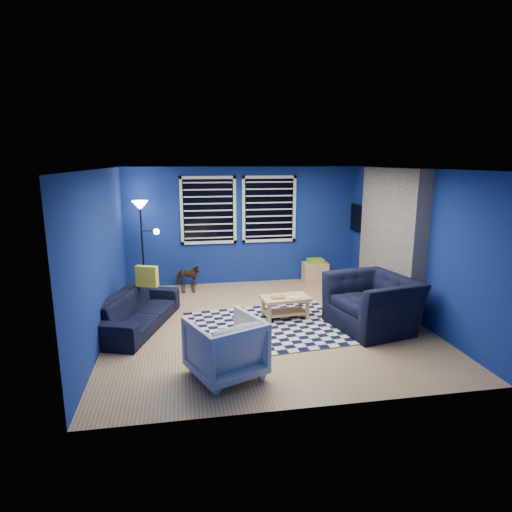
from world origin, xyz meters
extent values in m
plane|color=tan|center=(0.00, 0.00, 0.00)|extent=(5.00, 5.00, 0.00)
plane|color=white|center=(0.00, 0.00, 2.50)|extent=(5.00, 5.00, 0.00)
plane|color=navy|center=(0.00, 2.50, 1.25)|extent=(5.00, 0.00, 5.00)
plane|color=navy|center=(-2.50, 0.00, 1.25)|extent=(0.00, 5.00, 5.00)
plane|color=navy|center=(2.50, 0.00, 1.25)|extent=(0.00, 5.00, 5.00)
cube|color=gray|center=(2.37, 0.50, 1.25)|extent=(0.26, 2.00, 2.50)
cube|color=black|center=(2.23, 0.50, 0.35)|extent=(0.04, 0.70, 0.60)
cube|color=gray|center=(2.10, 0.50, 0.04)|extent=(0.50, 1.20, 0.08)
cube|color=black|center=(-0.75, 2.48, 1.60)|extent=(1.05, 0.02, 1.30)
cube|color=white|center=(-0.75, 2.47, 2.28)|extent=(1.17, 0.05, 0.06)
cube|color=white|center=(-0.75, 2.47, 0.92)|extent=(1.17, 0.05, 0.06)
cube|color=black|center=(0.55, 2.48, 1.60)|extent=(1.05, 0.02, 1.30)
cube|color=white|center=(0.55, 2.47, 2.28)|extent=(1.17, 0.05, 0.06)
cube|color=white|center=(0.55, 2.47, 0.92)|extent=(1.17, 0.05, 0.06)
cube|color=black|center=(2.45, 2.00, 1.40)|extent=(0.06, 1.00, 0.58)
cube|color=black|center=(2.42, 2.00, 1.40)|extent=(0.01, 0.92, 0.50)
cube|color=black|center=(0.00, -0.19, 0.01)|extent=(2.69, 2.24, 0.02)
imported|color=black|center=(-2.06, 0.18, 0.28)|extent=(2.09, 1.34, 0.57)
imported|color=black|center=(1.63, -0.47, 0.42)|extent=(1.50, 1.37, 0.84)
imported|color=gray|center=(-0.83, -1.63, 0.38)|extent=(1.08, 1.09, 0.76)
imported|color=#412015|center=(-1.22, 2.17, 0.29)|extent=(0.32, 0.54, 0.43)
cube|color=tan|center=(0.37, 0.19, 0.35)|extent=(0.83, 0.53, 0.05)
cube|color=tan|center=(0.37, 0.19, 0.11)|extent=(0.76, 0.46, 0.03)
cube|color=#B67434|center=(0.23, 0.14, 0.39)|extent=(0.23, 0.18, 0.03)
cube|color=silver|center=(0.50, 0.08, 0.39)|extent=(0.19, 0.15, 0.03)
cube|color=tan|center=(0.03, 0.01, 0.17)|extent=(0.06, 0.06, 0.32)
cube|color=tan|center=(0.70, 0.01, 0.17)|extent=(0.06, 0.06, 0.32)
cube|color=tan|center=(0.03, 0.36, 0.17)|extent=(0.06, 0.06, 0.32)
cube|color=tan|center=(0.70, 0.36, 0.17)|extent=(0.06, 0.06, 0.32)
cube|color=tan|center=(1.53, 2.20, 0.22)|extent=(0.54, 0.36, 0.44)
cube|color=black|center=(1.53, 2.20, 0.22)|extent=(0.46, 0.33, 0.35)
cube|color=#7BC216|center=(1.53, 2.20, 0.49)|extent=(0.34, 0.27, 0.09)
cylinder|color=black|center=(-2.10, 2.14, 0.01)|extent=(0.23, 0.23, 0.03)
cylinder|color=black|center=(-2.10, 2.14, 0.87)|extent=(0.03, 0.03, 1.73)
cone|color=white|center=(-2.10, 2.14, 1.76)|extent=(0.31, 0.31, 0.17)
sphere|color=white|center=(-1.81, 2.09, 1.24)|extent=(0.12, 0.12, 0.12)
cube|color=gold|center=(-1.91, 0.55, 0.74)|extent=(0.38, 0.24, 0.35)
camera|label=1|loc=(-1.30, -6.51, 2.63)|focal=30.00mm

